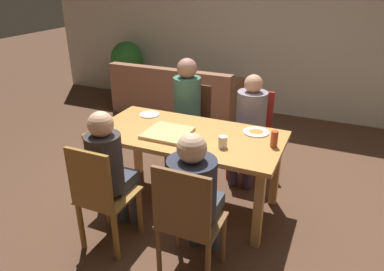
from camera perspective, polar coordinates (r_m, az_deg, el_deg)
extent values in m
plane|color=brown|center=(3.69, -0.63, -10.57)|extent=(20.00, 20.00, 0.00)
cube|color=beige|center=(5.87, 11.69, 16.89)|extent=(7.82, 0.12, 2.78)
cube|color=#CC8A44|center=(3.32, -0.69, 0.04)|extent=(1.74, 0.86, 0.04)
cube|color=tan|center=(3.61, -14.33, -5.49)|extent=(0.07, 0.07, 0.73)
cube|color=tan|center=(3.02, 10.46, -11.54)|extent=(0.07, 0.07, 0.73)
cube|color=tan|center=(4.09, -8.69, -1.24)|extent=(0.07, 0.07, 0.73)
cube|color=tan|center=(3.58, 13.10, -5.57)|extent=(0.07, 0.07, 0.73)
cylinder|color=#AA2B24|center=(3.92, 10.57, -4.90)|extent=(0.04, 0.04, 0.45)
cylinder|color=#AA2B24|center=(3.99, 5.81, -3.99)|extent=(0.04, 0.04, 0.45)
cylinder|color=#AA2B24|center=(4.25, 11.80, -2.58)|extent=(0.04, 0.04, 0.45)
cylinder|color=#AA2B24|center=(4.32, 7.38, -1.78)|extent=(0.04, 0.04, 0.45)
cube|color=#AA2B24|center=(4.01, 9.11, -0.32)|extent=(0.40, 0.44, 0.02)
cube|color=#AA2B24|center=(4.10, 10.09, 3.91)|extent=(0.38, 0.03, 0.47)
cylinder|color=#392F4B|center=(3.84, 8.86, -5.24)|extent=(0.10, 0.10, 0.47)
cylinder|color=#392F4B|center=(3.88, 6.60, -4.80)|extent=(0.10, 0.10, 0.47)
cube|color=#392F4B|center=(3.85, 8.56, -0.40)|extent=(0.29, 0.31, 0.11)
cylinder|color=gray|center=(3.90, 9.39, 3.58)|extent=(0.32, 0.32, 0.46)
sphere|color=tan|center=(3.80, 9.72, 8.08)|extent=(0.19, 0.19, 0.19)
cylinder|color=#5B301D|center=(4.11, 0.72, -2.95)|extent=(0.04, 0.04, 0.45)
cylinder|color=#5B301D|center=(4.27, -4.20, -1.96)|extent=(0.04, 0.04, 0.45)
cylinder|color=#5B301D|center=(4.42, 2.61, -0.92)|extent=(0.04, 0.04, 0.45)
cylinder|color=#5B301D|center=(4.57, -2.05, -0.06)|extent=(0.04, 0.04, 0.45)
cube|color=#5B301D|center=(4.24, -0.75, 1.40)|extent=(0.45, 0.43, 0.02)
cube|color=#5B301D|center=(4.32, 0.32, 5.25)|extent=(0.43, 0.03, 0.46)
cylinder|color=#2C434A|center=(4.09, -1.29, -2.99)|extent=(0.10, 0.10, 0.47)
cylinder|color=#2C434A|center=(4.15, -3.22, -2.59)|extent=(0.10, 0.10, 0.47)
cube|color=#2C434A|center=(4.10, -1.56, 1.46)|extent=(0.28, 0.28, 0.11)
cylinder|color=#41715F|center=(4.12, -0.78, 5.59)|extent=(0.31, 0.31, 0.54)
sphere|color=#A5725F|center=(4.02, -0.81, 10.59)|extent=(0.23, 0.23, 0.23)
cylinder|color=olive|center=(3.39, -13.24, -10.27)|extent=(0.05, 0.05, 0.45)
cylinder|color=olive|center=(3.23, -8.27, -11.82)|extent=(0.05, 0.05, 0.45)
cylinder|color=olive|center=(3.17, -17.16, -13.53)|extent=(0.05, 0.05, 0.45)
cylinder|color=olive|center=(2.99, -11.99, -15.47)|extent=(0.05, 0.05, 0.45)
cube|color=olive|center=(3.06, -13.06, -9.22)|extent=(0.40, 0.43, 0.02)
cube|color=olive|center=(2.79, -15.94, -6.88)|extent=(0.38, 0.03, 0.49)
cylinder|color=#393D48|center=(3.39, -11.02, -9.83)|extent=(0.10, 0.10, 0.47)
cylinder|color=#393D48|center=(3.32, -8.99, -10.44)|extent=(0.10, 0.10, 0.47)
cube|color=#393D48|center=(3.12, -11.66, -7.03)|extent=(0.25, 0.28, 0.11)
cylinder|color=#363030|center=(2.90, -13.62, -4.26)|extent=(0.28, 0.28, 0.48)
sphere|color=#E1AA86|center=(2.76, -14.29, 1.75)|extent=(0.20, 0.20, 0.20)
cylinder|color=brown|center=(3.04, -2.22, -14.12)|extent=(0.04, 0.04, 0.45)
cylinder|color=brown|center=(2.93, 4.99, -16.00)|extent=(0.04, 0.04, 0.45)
cylinder|color=brown|center=(2.82, -5.29, -17.92)|extent=(0.04, 0.04, 0.45)
cylinder|color=brown|center=(2.70, 2.54, -20.24)|extent=(0.04, 0.04, 0.45)
cube|color=brown|center=(2.71, -0.02, -13.32)|extent=(0.45, 0.39, 0.02)
cube|color=brown|center=(2.43, -1.74, -10.87)|extent=(0.42, 0.03, 0.50)
cylinder|color=#3E444C|center=(3.07, 0.49, -13.41)|extent=(0.10, 0.10, 0.47)
cylinder|color=#3E444C|center=(3.02, 3.65, -14.20)|extent=(0.10, 0.10, 0.47)
cube|color=#3E444C|center=(2.78, 1.16, -10.72)|extent=(0.32, 0.28, 0.11)
cylinder|color=#2A2C3A|center=(2.55, -0.03, -8.34)|extent=(0.35, 0.35, 0.44)
sphere|color=#D4A885|center=(2.40, -0.03, -2.03)|extent=(0.21, 0.21, 0.21)
cube|color=tan|center=(3.29, -3.89, 0.42)|extent=(0.39, 0.39, 0.03)
cylinder|color=white|center=(3.37, 10.12, 0.54)|extent=(0.24, 0.24, 0.01)
cone|color=#BD7C36|center=(3.36, 10.14, 0.75)|extent=(0.13, 0.13, 0.02)
cylinder|color=white|center=(3.76, -6.76, 3.33)|extent=(0.21, 0.21, 0.01)
cylinder|color=#BF4726|center=(3.10, 12.90, -0.54)|extent=(0.06, 0.06, 0.14)
cylinder|color=silver|center=(3.03, 4.90, -1.02)|extent=(0.08, 0.08, 0.10)
cube|color=#95644A|center=(5.90, -2.33, 5.66)|extent=(2.02, 0.77, 0.43)
cube|color=#95644A|center=(5.52, -3.80, 8.66)|extent=(2.02, 0.16, 0.37)
cube|color=#95644A|center=(6.25, -10.01, 9.33)|extent=(0.20, 0.73, 0.18)
cube|color=#95644A|center=(5.49, 6.26, 7.44)|extent=(0.20, 0.73, 0.18)
cylinder|color=#B46758|center=(6.68, -9.91, 6.96)|extent=(0.29, 0.29, 0.30)
cylinder|color=brown|center=(6.61, -10.07, 9.04)|extent=(0.05, 0.05, 0.21)
ellipsoid|color=#2E7A2E|center=(6.53, -10.28, 11.80)|extent=(0.56, 0.56, 0.61)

